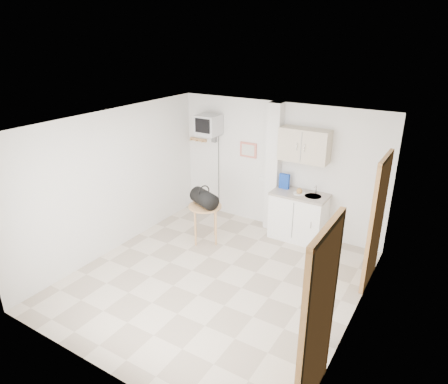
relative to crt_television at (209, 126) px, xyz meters
The scene contains 7 objects.
ground 3.15m from the crt_television, 54.36° to the right, with size 4.50×4.50×0.00m, color beige.
room_envelope 2.60m from the crt_television, 48.84° to the right, with size 4.24×4.54×2.55m.
kitchenette 2.32m from the crt_television, ahead, with size 1.03×0.58×2.10m.
crt_television is the anchor object (origin of this frame).
round_table 1.78m from the crt_television, 60.37° to the right, with size 0.61×0.61×0.72m.
duffel_bag 1.61m from the crt_television, 60.92° to the right, with size 0.61×0.48×0.40m.
water_bottle 4.62m from the crt_television, 38.20° to the right, with size 0.12×0.12×0.37m.
Camera 1 is at (2.94, -4.53, 3.67)m, focal length 32.00 mm.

